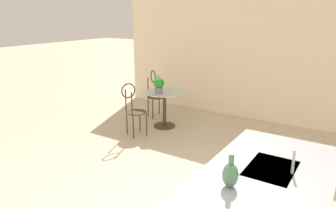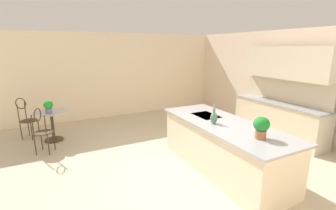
{
  "view_description": "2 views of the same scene",
  "coord_description": "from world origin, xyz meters",
  "px_view_note": "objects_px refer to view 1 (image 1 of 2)",
  "views": [
    {
      "loc": [
        2.41,
        1.46,
        2.27
      ],
      "look_at": [
        -1.16,
        -0.85,
        1.02
      ],
      "focal_mm": 33.63,
      "sensor_mm": 36.0,
      "label": 1
    },
    {
      "loc": [
        3.53,
        -1.93,
        2.26
      ],
      "look_at": [
        -0.67,
        0.2,
        1.11
      ],
      "focal_mm": 25.55,
      "sensor_mm": 36.0,
      "label": 2
    }
  ],
  "objects_px": {
    "chair_near_window": "(133,107)",
    "vase_on_counter": "(230,174)",
    "chair_by_island": "(155,91)",
    "bistro_table": "(164,106)",
    "potted_plant_on_table": "(159,84)"
  },
  "relations": [
    {
      "from": "chair_near_window",
      "to": "vase_on_counter",
      "type": "xyz_separation_m",
      "value": [
        2.23,
        2.81,
        0.46
      ]
    },
    {
      "from": "chair_near_window",
      "to": "chair_by_island",
      "type": "height_order",
      "value": "same"
    },
    {
      "from": "bistro_table",
      "to": "vase_on_counter",
      "type": "xyz_separation_m",
      "value": [
        2.97,
        2.6,
        0.58
      ]
    },
    {
      "from": "chair_near_window",
      "to": "chair_by_island",
      "type": "relative_size",
      "value": 1.0
    },
    {
      "from": "chair_near_window",
      "to": "vase_on_counter",
      "type": "relative_size",
      "value": 3.62
    },
    {
      "from": "potted_plant_on_table",
      "to": "chair_near_window",
      "type": "bearing_deg",
      "value": -15.94
    },
    {
      "from": "bistro_table",
      "to": "chair_by_island",
      "type": "height_order",
      "value": "chair_by_island"
    },
    {
      "from": "vase_on_counter",
      "to": "potted_plant_on_table",
      "type": "bearing_deg",
      "value": -137.06
    },
    {
      "from": "chair_by_island",
      "to": "potted_plant_on_table",
      "type": "distance_m",
      "value": 0.88
    },
    {
      "from": "bistro_table",
      "to": "potted_plant_on_table",
      "type": "height_order",
      "value": "potted_plant_on_table"
    },
    {
      "from": "chair_by_island",
      "to": "vase_on_counter",
      "type": "bearing_deg",
      "value": 42.59
    },
    {
      "from": "bistro_table",
      "to": "chair_by_island",
      "type": "xyz_separation_m",
      "value": [
        -0.48,
        -0.57,
        0.13
      ]
    },
    {
      "from": "bistro_table",
      "to": "potted_plant_on_table",
      "type": "bearing_deg",
      "value": -16.75
    },
    {
      "from": "potted_plant_on_table",
      "to": "vase_on_counter",
      "type": "relative_size",
      "value": 1.05
    },
    {
      "from": "chair_near_window",
      "to": "chair_by_island",
      "type": "bearing_deg",
      "value": -163.59
    }
  ]
}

